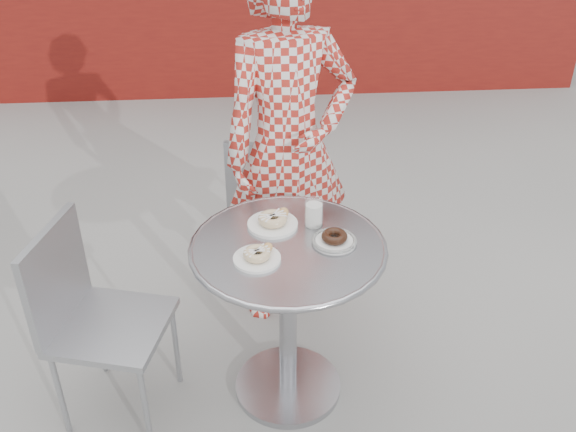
{
  "coord_description": "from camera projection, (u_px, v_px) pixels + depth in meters",
  "views": [
    {
      "loc": [
        -0.14,
        -2.08,
        2.21
      ],
      "look_at": [
        0.02,
        0.08,
        0.86
      ],
      "focal_mm": 40.0,
      "sensor_mm": 36.0,
      "label": 1
    }
  ],
  "objects": [
    {
      "name": "chair_far",
      "position": [
        275.0,
        230.0,
        3.54
      ],
      "size": [
        0.51,
        0.51,
        0.88
      ],
      "rotation": [
        0.0,
        0.0,
        2.89
      ],
      "color": "#9FA2A7",
      "rests_on": "ground"
    },
    {
      "name": "seated_person",
      "position": [
        289.0,
        148.0,
        2.98
      ],
      "size": [
        0.76,
        0.61,
        1.8
      ],
      "primitive_type": "imported",
      "rotation": [
        0.0,
        0.0,
        0.31
      ],
      "color": "#A9221A",
      "rests_on": "ground"
    },
    {
      "name": "ground",
      "position": [
        285.0,
        384.0,
        2.94
      ],
      "size": [
        60.0,
        60.0,
        0.0
      ],
      "primitive_type": "plane",
      "color": "#9C9A94",
      "rests_on": "ground"
    },
    {
      "name": "bistro_table",
      "position": [
        288.0,
        284.0,
        2.6
      ],
      "size": [
        0.78,
        0.78,
        0.79
      ],
      "rotation": [
        0.0,
        0.0,
        0.13
      ],
      "color": "#B6B5BA",
      "rests_on": "ground"
    },
    {
      "name": "milk_cup",
      "position": [
        314.0,
        214.0,
        2.6
      ],
      "size": [
        0.07,
        0.07,
        0.12
      ],
      "rotation": [
        0.0,
        0.0,
        0.35
      ],
      "color": "white",
      "rests_on": "bistro_table"
    },
    {
      "name": "plate_far",
      "position": [
        273.0,
        221.0,
        2.61
      ],
      "size": [
        0.21,
        0.21,
        0.06
      ],
      "rotation": [
        0.0,
        0.0,
        0.41
      ],
      "color": "white",
      "rests_on": "bistro_table"
    },
    {
      "name": "chair_left",
      "position": [
        116.0,
        359.0,
        2.69
      ],
      "size": [
        0.53,
        0.52,
        0.9
      ],
      "rotation": [
        0.0,
        0.0,
        1.31
      ],
      "color": "#9FA2A7",
      "rests_on": "ground"
    },
    {
      "name": "plate_near",
      "position": [
        258.0,
        256.0,
        2.41
      ],
      "size": [
        0.18,
        0.18,
        0.05
      ],
      "rotation": [
        0.0,
        0.0,
        0.38
      ],
      "color": "white",
      "rests_on": "bistro_table"
    },
    {
      "name": "plate_checker",
      "position": [
        334.0,
        239.0,
        2.51
      ],
      "size": [
        0.18,
        0.18,
        0.05
      ],
      "rotation": [
        0.0,
        0.0,
        0.19
      ],
      "color": "white",
      "rests_on": "bistro_table"
    }
  ]
}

